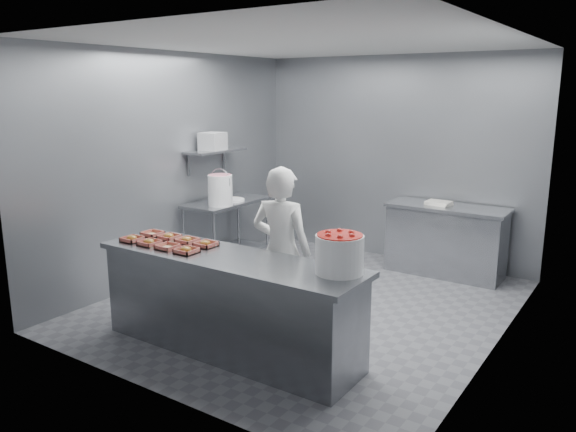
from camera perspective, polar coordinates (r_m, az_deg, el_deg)
The scene contains 24 objects.
floor at distance 6.33m, azimuth 2.02°, elevation -8.96°, with size 4.50×4.50×0.00m, color #4C4C51.
ceiling at distance 5.90m, azimuth 2.24°, elevation 17.22°, with size 4.50×4.50×0.00m, color white.
wall_back at distance 7.94m, azimuth 10.75°, elevation 5.71°, with size 4.00×0.04×2.80m, color slate.
wall_left at distance 7.20m, azimuth -11.59°, elevation 4.98°, with size 0.04×4.50×2.80m, color slate.
wall_right at distance 5.20m, azimuth 21.19°, elevation 1.50°, with size 0.04×4.50×2.80m, color slate.
service_counter at distance 5.14m, azimuth -6.02°, elevation -8.83°, with size 2.60×0.70×0.90m.
prep_table at distance 7.54m, azimuth -6.21°, elevation -0.73°, with size 0.60×1.20×0.90m.
back_counter at distance 7.48m, azimuth 15.73°, elevation -2.36°, with size 1.50×0.60×0.90m.
wall_shelf at distance 7.49m, azimuth -7.39°, elevation 6.58°, with size 0.35×0.90×0.03m, color slate.
tray_0 at distance 5.65m, azimuth -15.54°, elevation -2.24°, with size 0.19×0.18×0.06m.
tray_1 at distance 5.48m, azimuth -13.90°, elevation -2.61°, with size 0.19×0.18×0.06m.
tray_2 at distance 5.30m, azimuth -12.12°, elevation -3.05°, with size 0.19×0.18×0.04m.
tray_3 at distance 5.14m, azimuth -10.27°, elevation -3.44°, with size 0.19×0.18×0.06m.
tray_4 at distance 5.81m, azimuth -13.61°, elevation -1.74°, with size 0.19×0.18×0.04m.
tray_5 at distance 5.64m, azimuth -11.97°, elevation -2.06°, with size 0.19×0.18×0.06m.
tray_6 at distance 5.48m, azimuth -10.22°, elevation -2.43°, with size 0.19×0.18×0.06m.
tray_7 at distance 5.32m, azimuth -8.35°, elevation -2.82°, with size 0.19×0.18×0.06m.
worker at distance 5.38m, azimuth -0.68°, elevation -3.62°, with size 0.60×0.39×1.64m, color silver.
strawberry_tub at distance 4.49m, azimuth 5.25°, elevation -3.72°, with size 0.39×0.39×0.32m.
glaze_bucket at distance 7.14m, azimuth -6.90°, elevation 2.69°, with size 0.33×0.31×0.47m.
bucket_lid at distance 7.45m, azimuth -5.70°, elevation 1.64°, with size 0.33×0.33×0.03m, color white.
rag at distance 7.60m, azimuth -5.72°, elevation 1.83°, with size 0.14×0.12×0.02m, color #CCB28C.
appliance at distance 7.44m, azimuth -7.66°, elevation 7.53°, with size 0.27×0.31×0.23m, color gray.
paper_stack at distance 7.41m, azimuth 15.07°, elevation 1.29°, with size 0.30×0.22×0.05m, color silver.
Camera 1 is at (3.09, -5.00, 2.33)m, focal length 35.00 mm.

